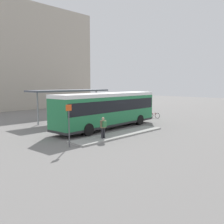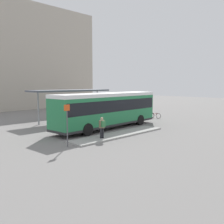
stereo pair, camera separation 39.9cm
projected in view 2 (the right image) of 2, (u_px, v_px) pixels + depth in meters
ground_plane at (108, 128)px, 23.45m from camera, size 120.00×120.00×0.00m
curb_island at (119, 134)px, 20.24m from camera, size 9.32×1.80×0.12m
city_bus at (108, 108)px, 23.24m from camera, size 11.83×3.02×3.30m
pedestrian_waiting at (102, 126)px, 18.44m from camera, size 0.42×0.46×1.58m
bicycle_red at (155, 115)px, 30.24m from camera, size 0.48×1.55×0.67m
bicycle_orange at (149, 115)px, 30.50m from camera, size 0.48×1.54×0.67m
bicycle_black at (144, 115)px, 31.05m from camera, size 0.48×1.59×0.69m
station_shelter at (71, 91)px, 27.99m from camera, size 9.50×2.74×3.49m
potted_planter_near_shelter at (85, 115)px, 26.77m from camera, size 0.96×0.96×1.48m
potted_planter_far_side at (69, 119)px, 25.54m from camera, size 0.76×0.76×1.18m
platform_sign at (67, 124)px, 16.30m from camera, size 0.44×0.08×2.80m
station_building at (20, 59)px, 44.86m from camera, size 23.11×12.99×17.06m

